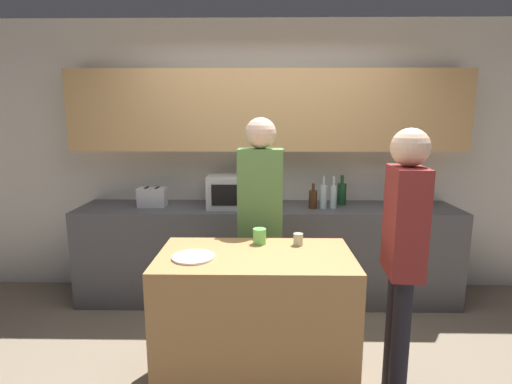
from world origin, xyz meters
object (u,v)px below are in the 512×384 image
bottle_1 (323,196)px  cup_0 (260,236)px  bottle_0 (313,199)px  toaster (152,197)px  microwave (236,191)px  bottle_2 (333,196)px  plate_on_island (193,257)px  cup_1 (298,239)px  person_left (404,243)px  person_center (260,210)px  potted_plant (402,187)px  bottle_3 (342,193)px

bottle_1 → cup_0: 1.22m
bottle_0 → cup_0: size_ratio=2.25×
toaster → microwave: bearing=-0.1°
bottle_2 → cup_0: (-0.68, -1.08, -0.07)m
plate_on_island → cup_1: cup_1 is taller
bottle_0 → bottle_1: bearing=0.2°
microwave → bottle_0: microwave is taller
toaster → cup_1: toaster is taller
bottle_1 → person_left: size_ratio=0.18×
bottle_1 → microwave: bearing=176.1°
bottle_1 → bottle_0: bearing=-179.8°
cup_0 → cup_1: 0.26m
bottle_2 → cup_0: size_ratio=2.85×
person_center → cup_0: bearing=92.1°
bottle_1 → toaster: bearing=178.0°
microwave → bottle_1: bearing=-3.9°
bottle_1 → person_center: bearing=-131.1°
microwave → toaster: size_ratio=2.00×
potted_plant → cup_0: potted_plant is taller
bottle_0 → bottle_1: bottle_1 is taller
plate_on_island → bottle_0: bearing=56.5°
microwave → bottle_3: (1.03, 0.11, -0.04)m
bottle_1 → person_left: person_left is taller
microwave → bottle_0: bearing=-4.5°
person_center → potted_plant: bearing=-148.5°
bottle_3 → plate_on_island: bearing=-128.1°
bottle_2 → plate_on_island: 1.75m
bottle_0 → plate_on_island: bearing=-123.5°
cup_1 → person_center: (-0.26, 0.42, 0.10)m
bottle_2 → microwave: bearing=177.7°
cup_1 → bottle_1: bearing=73.1°
microwave → toaster: bearing=179.9°
cup_0 → person_left: size_ratio=0.06×
bottle_3 → plate_on_island: (-1.19, -1.52, -0.11)m
bottle_0 → cup_1: size_ratio=2.93×
plate_on_island → cup_0: bearing=35.9°
bottle_0 → potted_plant: bearing=4.0°
person_left → person_center: (-0.86, 0.68, 0.04)m
potted_plant → plate_on_island: size_ratio=1.52×
bottle_0 → person_left: 1.40m
bottle_1 → plate_on_island: (-0.99, -1.35, -0.11)m
cup_1 → person_left: bearing=-23.0°
toaster → potted_plant: bearing=0.0°
toaster → person_center: bearing=-35.1°
potted_plant → bottle_1: bearing=-175.5°
microwave → cup_1: 1.25m
toaster → cup_1: bearing=-41.6°
toaster → cup_1: (1.29, -1.15, -0.05)m
potted_plant → bottle_3: size_ratio=1.36×
microwave → person_center: bearing=-71.7°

